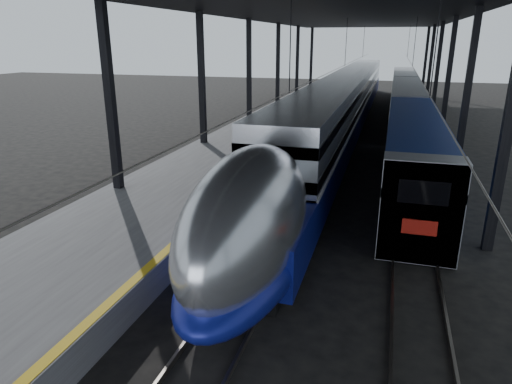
% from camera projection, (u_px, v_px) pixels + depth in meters
% --- Properties ---
extents(ground, '(160.00, 160.00, 0.00)m').
position_uv_depth(ground, '(193.00, 277.00, 14.91)').
color(ground, black).
rests_on(ground, ground).
extents(platform, '(6.00, 80.00, 1.00)m').
position_uv_depth(platform, '(259.00, 137.00, 33.89)').
color(platform, '#4C4C4F').
rests_on(platform, ground).
extents(yellow_strip, '(0.30, 80.00, 0.01)m').
position_uv_depth(yellow_strip, '(296.00, 132.00, 32.98)').
color(yellow_strip, gold).
rests_on(yellow_strip, platform).
extents(rails, '(6.52, 80.00, 0.16)m').
position_uv_depth(rails, '(369.00, 149.00, 31.88)').
color(rails, slate).
rests_on(rails, ground).
extents(canopy, '(18.00, 75.00, 9.47)m').
position_uv_depth(canopy, '(339.00, 11.00, 29.71)').
color(canopy, black).
rests_on(canopy, ground).
extents(tgv_train, '(3.19, 65.20, 4.58)m').
position_uv_depth(tgv_train, '(345.00, 105.00, 38.52)').
color(tgv_train, '#B7B9BE').
rests_on(tgv_train, ground).
extents(second_train, '(2.67, 56.05, 3.68)m').
position_uv_depth(second_train, '(406.00, 106.00, 39.83)').
color(second_train, navy).
rests_on(second_train, ground).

